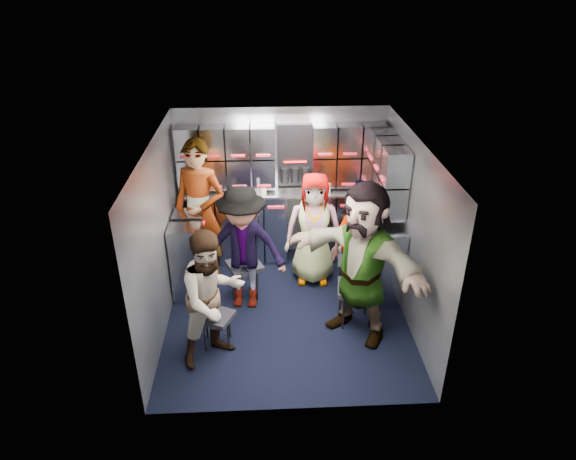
{
  "coord_description": "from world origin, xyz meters",
  "views": [
    {
      "loc": [
        -0.24,
        -4.99,
        3.78
      ],
      "look_at": [
        0.03,
        0.35,
        0.93
      ],
      "focal_mm": 32.0,
      "sensor_mm": 36.0,
      "label": 1
    }
  ],
  "objects_px": {
    "jump_seat_mid_left": "(245,268)",
    "attendant_arc_e": "(362,262)",
    "attendant_arc_a": "(212,298)",
    "attendant_arc_b": "(243,249)",
    "attendant_arc_c": "(314,229)",
    "jump_seat_near_right": "(356,290)",
    "jump_seat_near_left": "(216,318)",
    "jump_seat_mid_right": "(354,263)",
    "attendant_standing": "(200,212)",
    "attendant_arc_d": "(358,243)",
    "jump_seat_center": "(312,248)"
  },
  "relations": [
    {
      "from": "jump_seat_near_left",
      "to": "jump_seat_mid_right",
      "type": "xyz_separation_m",
      "value": [
        1.64,
        0.96,
        0.06
      ]
    },
    {
      "from": "attendant_standing",
      "to": "attendant_arc_e",
      "type": "relative_size",
      "value": 1.03
    },
    {
      "from": "jump_seat_mid_right",
      "to": "attendant_arc_b",
      "type": "distance_m",
      "value": 1.42
    },
    {
      "from": "jump_seat_near_right",
      "to": "attendant_arc_c",
      "type": "relative_size",
      "value": 0.33
    },
    {
      "from": "attendant_arc_b",
      "to": "attendant_arc_e",
      "type": "distance_m",
      "value": 1.41
    },
    {
      "from": "attendant_arc_a",
      "to": "attendant_arc_c",
      "type": "relative_size",
      "value": 1.01
    },
    {
      "from": "jump_seat_mid_left",
      "to": "attendant_arc_a",
      "type": "relative_size",
      "value": 0.33
    },
    {
      "from": "jump_seat_center",
      "to": "attendant_arc_a",
      "type": "xyz_separation_m",
      "value": [
        -1.16,
        -1.62,
        0.39
      ]
    },
    {
      "from": "jump_seat_mid_left",
      "to": "attendant_standing",
      "type": "bearing_deg",
      "value": 139.16
    },
    {
      "from": "attendant_arc_c",
      "to": "jump_seat_near_right",
      "type": "bearing_deg",
      "value": -62.07
    },
    {
      "from": "attendant_arc_c",
      "to": "attendant_standing",
      "type": "bearing_deg",
      "value": 179.24
    },
    {
      "from": "attendant_standing",
      "to": "attendant_arc_c",
      "type": "height_order",
      "value": "attendant_standing"
    },
    {
      "from": "attendant_arc_c",
      "to": "jump_seat_near_left",
      "type": "bearing_deg",
      "value": -128.1
    },
    {
      "from": "attendant_standing",
      "to": "attendant_arc_e",
      "type": "distance_m",
      "value": 2.21
    },
    {
      "from": "jump_seat_center",
      "to": "attendant_arc_d",
      "type": "xyz_separation_m",
      "value": [
        0.48,
        -0.66,
        0.43
      ]
    },
    {
      "from": "attendant_standing",
      "to": "attendant_arc_d",
      "type": "xyz_separation_m",
      "value": [
        1.91,
        -0.62,
        -0.15
      ]
    },
    {
      "from": "jump_seat_center",
      "to": "attendant_standing",
      "type": "bearing_deg",
      "value": -178.17
    },
    {
      "from": "jump_seat_mid_left",
      "to": "attendant_arc_b",
      "type": "bearing_deg",
      "value": -90.0
    },
    {
      "from": "jump_seat_mid_left",
      "to": "attendant_arc_c",
      "type": "distance_m",
      "value": 1.0
    },
    {
      "from": "jump_seat_near_left",
      "to": "jump_seat_mid_left",
      "type": "distance_m",
      "value": 0.96
    },
    {
      "from": "attendant_arc_e",
      "to": "jump_seat_mid_left",
      "type": "bearing_deg",
      "value": -168.37
    },
    {
      "from": "jump_seat_mid_left",
      "to": "jump_seat_mid_right",
      "type": "relative_size",
      "value": 1.08
    },
    {
      "from": "attendant_arc_c",
      "to": "attendant_arc_e",
      "type": "bearing_deg",
      "value": -65.53
    },
    {
      "from": "attendant_arc_b",
      "to": "attendant_arc_d",
      "type": "height_order",
      "value": "attendant_arc_d"
    },
    {
      "from": "jump_seat_near_right",
      "to": "attendant_arc_a",
      "type": "distance_m",
      "value": 1.67
    },
    {
      "from": "attendant_arc_b",
      "to": "attendant_arc_e",
      "type": "xyz_separation_m",
      "value": [
        1.28,
        -0.59,
        0.14
      ]
    },
    {
      "from": "jump_seat_mid_left",
      "to": "attendant_arc_e",
      "type": "height_order",
      "value": "attendant_arc_e"
    },
    {
      "from": "attendant_arc_e",
      "to": "jump_seat_near_left",
      "type": "bearing_deg",
      "value": -131.91
    },
    {
      "from": "attendant_arc_a",
      "to": "jump_seat_near_right",
      "type": "bearing_deg",
      "value": -16.66
    },
    {
      "from": "jump_seat_center",
      "to": "attendant_arc_b",
      "type": "relative_size",
      "value": 0.26
    },
    {
      "from": "jump_seat_near_right",
      "to": "attendant_arc_e",
      "type": "height_order",
      "value": "attendant_arc_e"
    },
    {
      "from": "jump_seat_mid_left",
      "to": "attendant_arc_c",
      "type": "height_order",
      "value": "attendant_arc_c"
    },
    {
      "from": "jump_seat_mid_left",
      "to": "attendant_arc_b",
      "type": "xyz_separation_m",
      "value": [
        0.0,
        -0.18,
        0.37
      ]
    },
    {
      "from": "attendant_arc_b",
      "to": "attendant_arc_e",
      "type": "height_order",
      "value": "attendant_arc_e"
    },
    {
      "from": "jump_seat_center",
      "to": "attendant_arc_e",
      "type": "bearing_deg",
      "value": -72.74
    },
    {
      "from": "jump_seat_center",
      "to": "jump_seat_mid_right",
      "type": "distance_m",
      "value": 0.68
    },
    {
      "from": "jump_seat_near_left",
      "to": "jump_seat_center",
      "type": "bearing_deg",
      "value": 51.07
    },
    {
      "from": "jump_seat_near_left",
      "to": "attendant_arc_d",
      "type": "height_order",
      "value": "attendant_arc_d"
    },
    {
      "from": "jump_seat_near_right",
      "to": "attendant_arc_a",
      "type": "xyz_separation_m",
      "value": [
        -1.56,
        -0.51,
        0.32
      ]
    },
    {
      "from": "attendant_arc_d",
      "to": "attendant_arc_e",
      "type": "height_order",
      "value": "attendant_arc_e"
    },
    {
      "from": "attendant_arc_e",
      "to": "attendant_standing",
      "type": "bearing_deg",
      "value": -171.58
    },
    {
      "from": "jump_seat_mid_left",
      "to": "jump_seat_near_right",
      "type": "xyz_separation_m",
      "value": [
        1.28,
        -0.59,
        0.02
      ]
    },
    {
      "from": "jump_seat_mid_left",
      "to": "attendant_arc_d",
      "type": "bearing_deg",
      "value": -5.93
    },
    {
      "from": "jump_seat_mid_left",
      "to": "attendant_standing",
      "type": "height_order",
      "value": "attendant_standing"
    },
    {
      "from": "jump_seat_mid_right",
      "to": "jump_seat_near_right",
      "type": "xyz_separation_m",
      "value": [
        -0.08,
        -0.63,
        0.02
      ]
    },
    {
      "from": "attendant_arc_b",
      "to": "attendant_arc_e",
      "type": "bearing_deg",
      "value": -17.75
    },
    {
      "from": "jump_seat_mid_left",
      "to": "attendant_arc_b",
      "type": "distance_m",
      "value": 0.41
    },
    {
      "from": "jump_seat_mid_left",
      "to": "jump_seat_center",
      "type": "bearing_deg",
      "value": 30.7
    },
    {
      "from": "attendant_standing",
      "to": "attendant_arc_a",
      "type": "bearing_deg",
      "value": -59.4
    },
    {
      "from": "attendant_arc_b",
      "to": "jump_seat_near_right",
      "type": "bearing_deg",
      "value": -10.75
    }
  ]
}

